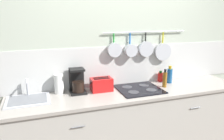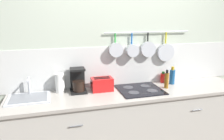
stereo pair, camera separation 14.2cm
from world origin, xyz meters
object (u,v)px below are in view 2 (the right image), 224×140
Objects in this scene: bottle_sesame_oil at (163,78)px; bottle_olive_oil at (172,76)px; paper_towel_roll at (60,83)px; bottle_hot_sauce at (167,80)px; coffee_maker at (78,82)px; toaster at (102,84)px.

bottle_olive_oil is at bearing -48.73° from bottle_sesame_oil.
paper_towel_roll is at bearing -179.08° from bottle_sesame_oil.
bottle_hot_sauce is 0.21m from bottle_olive_oil.
coffee_maker is 1.06× the size of toaster.
toaster is (0.29, -0.05, -0.04)m from coffee_maker.
bottle_sesame_oil is at bearing 131.27° from bottle_olive_oil.
paper_towel_roll is 0.50m from toaster.
coffee_maker reaches higher than toaster.
toaster is at bearing 171.39° from bottle_hot_sauce.
bottle_hot_sauce is at bearing -8.93° from paper_towel_roll.
bottle_olive_oil is at bearing 40.16° from bottle_hot_sauce.
bottle_olive_oil is (0.08, -0.09, 0.04)m from bottle_sesame_oil.
toaster is 1.82× the size of bottle_sesame_oil.
toaster is 1.16× the size of bottle_olive_oil.
coffee_maker reaches higher than bottle_sesame_oil.
paper_towel_roll reaches higher than bottle_sesame_oil.
coffee_maker is at bearing 170.32° from toaster.
toaster reaches higher than bottle_sesame_oil.
paper_towel_roll is at bearing 171.07° from bottle_hot_sauce.
coffee_maker is 1.25m from bottle_olive_oil.
bottle_hot_sauce is at bearing -8.61° from toaster.
toaster is at bearing -9.68° from coffee_maker.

